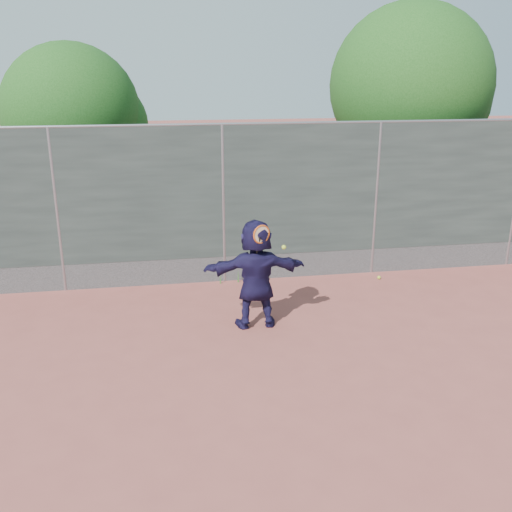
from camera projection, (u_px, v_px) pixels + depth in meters
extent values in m
plane|color=#9E4C42|center=(254.00, 369.00, 7.87)|extent=(80.00, 80.00, 0.00)
imported|color=#1B163C|center=(256.00, 274.00, 8.95)|extent=(1.64, 0.53, 1.76)
sphere|color=#B4D02E|center=(379.00, 277.00, 11.22)|extent=(0.07, 0.07, 0.07)
cube|color=#38423D|center=(223.00, 193.00, 10.60)|extent=(20.00, 0.04, 2.50)
cube|color=slate|center=(225.00, 269.00, 11.07)|extent=(20.00, 0.03, 0.50)
cylinder|color=gray|center=(222.00, 124.00, 10.21)|extent=(20.00, 0.05, 0.05)
cylinder|color=gray|center=(57.00, 212.00, 10.21)|extent=(0.06, 0.06, 3.00)
cylinder|color=gray|center=(223.00, 206.00, 10.68)|extent=(0.06, 0.06, 3.00)
cylinder|color=gray|center=(376.00, 200.00, 11.15)|extent=(0.06, 0.06, 3.00)
torus|color=#D65214|center=(261.00, 234.00, 8.55)|extent=(0.28, 0.14, 0.29)
cylinder|color=beige|center=(261.00, 234.00, 8.55)|extent=(0.23, 0.11, 0.25)
cylinder|color=black|center=(258.00, 247.00, 8.63)|extent=(0.08, 0.13, 0.33)
sphere|color=#B4D02E|center=(284.00, 247.00, 8.62)|extent=(0.07, 0.07, 0.07)
cylinder|color=#382314|center=(402.00, 186.00, 13.51)|extent=(0.28, 0.28, 2.60)
sphere|color=#23561C|center=(410.00, 85.00, 12.79)|extent=(3.60, 3.60, 3.60)
sphere|color=#23561C|center=(434.00, 101.00, 13.20)|extent=(2.52, 2.52, 2.52)
cylinder|color=#382314|center=(80.00, 198.00, 13.14)|extent=(0.28, 0.28, 2.20)
sphere|color=#23561C|center=(72.00, 112.00, 12.54)|extent=(3.00, 3.00, 3.00)
sphere|color=#23561C|center=(102.00, 125.00, 12.92)|extent=(2.10, 2.10, 2.10)
cone|color=#387226|center=(238.00, 276.00, 11.04)|extent=(0.03, 0.03, 0.26)
cone|color=#387226|center=(253.00, 274.00, 11.10)|extent=(0.03, 0.03, 0.30)
cone|color=#387226|center=(220.00, 278.00, 10.97)|extent=(0.03, 0.03, 0.22)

